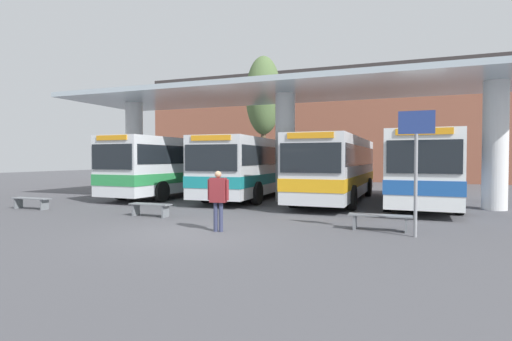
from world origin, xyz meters
TOP-DOWN VIEW (x-y plane):
  - ground_plane at (0.00, 0.00)m, footprint 100.00×100.00m
  - townhouse_backdrop at (0.00, 26.79)m, footprint 40.00×0.58m
  - station_canopy at (0.00, 8.70)m, footprint 22.64×6.58m
  - transit_bus_left_bay at (-6.53, 9.48)m, footprint 2.96×10.25m
  - transit_bus_center_bay at (-2.17, 10.31)m, footprint 3.10×11.36m
  - transit_bus_right_bay at (2.29, 9.76)m, footprint 2.78×10.82m
  - transit_bus_far_right_bay at (6.14, 9.96)m, footprint 2.95×11.12m
  - waiting_bench_near_pillar at (-3.01, 2.11)m, footprint 1.56×0.44m
  - waiting_bench_mid_platform at (4.82, 2.11)m, footprint 1.76×0.44m
  - waiting_bench_far_platform at (-8.82, 2.11)m, footprint 1.82×0.44m
  - info_sign_platform at (5.75, 1.48)m, footprint 0.90×0.09m
  - pedestrian_waiting at (0.56, 0.35)m, footprint 0.64×0.30m
  - poplar_tree_behind_left at (-4.17, 17.13)m, footprint 2.54×2.54m

SIDE VIEW (x-z plane):
  - ground_plane at x=0.00m, z-range 0.00..0.00m
  - waiting_bench_near_pillar at x=-3.01m, z-range 0.11..0.57m
  - waiting_bench_mid_platform at x=4.82m, z-range 0.11..0.57m
  - waiting_bench_far_platform at x=-8.82m, z-range 0.12..0.58m
  - pedestrian_waiting at x=0.56m, z-range 0.19..1.90m
  - transit_bus_right_bay at x=2.29m, z-range 0.18..3.23m
  - transit_bus_center_bay at x=-2.17m, z-range 0.19..3.24m
  - transit_bus_far_right_bay at x=6.14m, z-range 0.18..3.28m
  - transit_bus_left_bay at x=-6.53m, z-range 0.18..3.31m
  - info_sign_platform at x=5.75m, z-range 0.69..4.00m
  - station_canopy at x=0.00m, z-range 1.84..7.25m
  - townhouse_backdrop at x=0.00m, z-range 0.84..11.24m
  - poplar_tree_behind_left at x=-4.17m, z-range 1.83..11.20m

